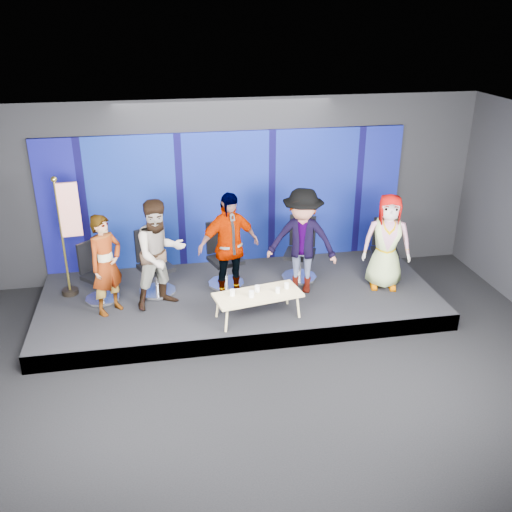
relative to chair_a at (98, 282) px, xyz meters
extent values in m
plane|color=black|center=(2.44, -2.66, -0.65)|extent=(10.00, 10.00, 0.00)
cube|color=black|center=(2.44, 1.34, 1.10)|extent=(10.00, 0.02, 3.50)
cube|color=black|center=(2.44, -2.66, 2.85)|extent=(10.00, 8.00, 0.02)
cube|color=black|center=(2.44, -0.16, -0.50)|extent=(7.00, 3.00, 0.30)
cube|color=#0B0753|center=(2.44, 1.29, 0.95)|extent=(7.00, 0.08, 2.60)
cylinder|color=silver|center=(0.04, -0.04, -0.32)|extent=(0.84, 0.84, 0.06)
cylinder|color=silver|center=(0.04, -0.04, -0.09)|extent=(0.07, 0.07, 0.40)
cube|color=black|center=(0.04, -0.04, 0.11)|extent=(0.68, 0.68, 0.07)
cube|color=black|center=(-0.13, 0.13, 0.44)|extent=(0.35, 0.34, 0.55)
imported|color=black|center=(0.21, -0.46, 0.51)|extent=(0.74, 0.73, 1.72)
cylinder|color=silver|center=(1.00, 0.06, -0.32)|extent=(0.87, 0.87, 0.07)
cylinder|color=silver|center=(1.00, 0.06, -0.06)|extent=(0.08, 0.08, 0.44)
cube|color=black|center=(1.00, 0.06, 0.16)|extent=(0.69, 0.69, 0.08)
cube|color=black|center=(0.89, 0.30, 0.52)|extent=(0.46, 0.25, 0.60)
imported|color=black|center=(1.08, -0.38, 0.60)|extent=(1.13, 1.03, 1.89)
cylinder|color=silver|center=(2.25, 0.14, -0.32)|extent=(0.84, 0.84, 0.07)
cylinder|color=silver|center=(2.25, 0.14, -0.06)|extent=(0.08, 0.08, 0.45)
cube|color=black|center=(2.25, 0.14, 0.16)|extent=(0.67, 0.67, 0.08)
cube|color=black|center=(2.17, 0.40, 0.53)|extent=(0.48, 0.20, 0.61)
imported|color=black|center=(2.25, -0.31, 0.61)|extent=(1.22, 0.79, 1.92)
cylinder|color=silver|center=(3.63, 0.16, -0.32)|extent=(0.88, 0.88, 0.07)
cylinder|color=silver|center=(3.63, 0.16, -0.06)|extent=(0.08, 0.08, 0.44)
cube|color=black|center=(3.63, 0.16, 0.16)|extent=(0.70, 0.70, 0.08)
cube|color=black|center=(3.74, 0.41, 0.53)|extent=(0.47, 0.25, 0.61)
imported|color=black|center=(3.55, -0.28, 0.61)|extent=(1.41, 1.15, 1.91)
cylinder|color=silver|center=(5.25, 0.02, -0.32)|extent=(0.75, 0.75, 0.06)
cylinder|color=silver|center=(5.25, 0.02, -0.08)|extent=(0.07, 0.07, 0.41)
cube|color=black|center=(5.25, 0.02, 0.12)|extent=(0.60, 0.60, 0.07)
cube|color=black|center=(5.31, 0.25, 0.46)|extent=(0.44, 0.17, 0.56)
imported|color=black|center=(5.08, -0.40, 0.53)|extent=(0.98, 0.77, 1.75)
cube|color=tan|center=(2.60, -1.11, 0.06)|extent=(1.50, 0.84, 0.04)
cylinder|color=tan|center=(2.04, -1.46, -0.15)|extent=(0.04, 0.04, 0.39)
cylinder|color=tan|center=(1.95, -1.00, -0.15)|extent=(0.04, 0.04, 0.39)
cylinder|color=tan|center=(3.25, -1.23, -0.15)|extent=(0.04, 0.04, 0.39)
cylinder|color=tan|center=(3.17, -0.77, -0.15)|extent=(0.04, 0.04, 0.39)
cylinder|color=white|center=(2.19, -1.10, 0.14)|extent=(0.09, 0.09, 0.10)
cylinder|color=white|center=(2.48, -1.21, 0.14)|extent=(0.09, 0.09, 0.11)
cylinder|color=white|center=(2.61, -1.03, 0.14)|extent=(0.09, 0.09, 0.10)
cylinder|color=white|center=(2.93, -1.13, 0.13)|extent=(0.08, 0.08, 0.09)
cylinder|color=white|center=(3.11, -1.01, 0.13)|extent=(0.08, 0.08, 0.10)
cylinder|color=black|center=(-0.54, 0.32, -0.30)|extent=(0.29, 0.29, 0.09)
cylinder|color=gold|center=(-0.54, 0.32, 0.73)|extent=(0.04, 0.04, 1.98)
sphere|color=gold|center=(-0.54, 0.32, 1.77)|extent=(0.10, 0.10, 0.10)
cube|color=red|center=(-0.36, 0.32, 1.23)|extent=(0.35, 0.09, 0.95)
camera|label=1|loc=(1.07, -9.21, 4.37)|focal=40.00mm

